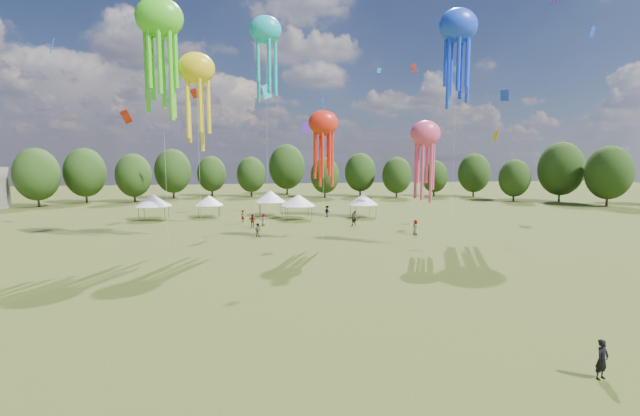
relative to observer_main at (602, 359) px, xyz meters
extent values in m
plane|color=#384416|center=(-8.46, 0.62, -0.89)|extent=(300.00, 300.00, 0.00)
imported|color=black|center=(0.00, 0.00, 0.00)|extent=(0.75, 0.60, 1.79)
imported|color=gray|center=(-13.62, 37.43, -0.04)|extent=(1.05, 1.02, 1.71)
imported|color=gray|center=(-12.46, 46.60, -0.04)|extent=(0.75, 0.95, 1.71)
imported|color=gray|center=(1.70, 48.56, -0.10)|extent=(0.73, 0.87, 1.58)
imported|color=gray|center=(-1.61, 53.95, 0.05)|extent=(1.39, 1.30, 1.88)
imported|color=gray|center=(-14.11, 45.00, 0.03)|extent=(1.13, 0.61, 1.84)
imported|color=gray|center=(0.34, 44.14, 0.07)|extent=(1.73, 1.59, 1.93)
imported|color=gray|center=(-15.46, 50.56, 0.01)|extent=(0.75, 0.79, 1.81)
imported|color=gray|center=(6.19, 35.53, 0.06)|extent=(0.85, 1.06, 1.90)
cylinder|color=#47474C|center=(-31.14, 53.72, 0.16)|extent=(0.08, 0.08, 2.10)
cylinder|color=#47474C|center=(-31.14, 57.53, 0.16)|extent=(0.08, 0.08, 2.10)
cylinder|color=#47474C|center=(-27.33, 53.72, 0.16)|extent=(0.08, 0.08, 2.10)
cylinder|color=#47474C|center=(-27.33, 57.53, 0.16)|extent=(0.08, 0.08, 2.10)
cube|color=white|center=(-29.24, 55.62, 1.26)|extent=(4.21, 4.21, 0.10)
cone|color=white|center=(-29.24, 55.62, 2.21)|extent=(5.47, 5.47, 1.80)
cylinder|color=#47474C|center=(-22.41, 55.82, 0.05)|extent=(0.08, 0.08, 1.88)
cylinder|color=#47474C|center=(-22.41, 58.96, 0.05)|extent=(0.08, 0.08, 1.88)
cylinder|color=#47474C|center=(-19.27, 55.82, 0.05)|extent=(0.08, 0.08, 1.88)
cylinder|color=#47474C|center=(-19.27, 58.96, 0.05)|extent=(0.08, 0.08, 1.88)
cube|color=white|center=(-20.84, 57.39, 1.03)|extent=(3.54, 3.54, 0.10)
cone|color=white|center=(-20.84, 57.39, 1.89)|extent=(4.60, 4.60, 1.61)
cylinder|color=#47474C|center=(-12.55, 55.55, 0.23)|extent=(0.08, 0.08, 2.25)
cylinder|color=#47474C|center=(-12.55, 59.13, 0.23)|extent=(0.08, 0.08, 2.25)
cylinder|color=#47474C|center=(-8.96, 55.55, 0.23)|extent=(0.08, 0.08, 2.25)
cylinder|color=#47474C|center=(-8.96, 59.13, 0.23)|extent=(0.08, 0.08, 2.25)
cube|color=white|center=(-10.75, 57.34, 1.41)|extent=(3.99, 3.99, 0.10)
cone|color=white|center=(-10.75, 57.34, 2.42)|extent=(5.18, 5.18, 1.93)
cylinder|color=#47474C|center=(-8.55, 50.46, 0.14)|extent=(0.08, 0.08, 2.07)
cylinder|color=#47474C|center=(-8.55, 54.25, 0.14)|extent=(0.08, 0.08, 2.07)
cylinder|color=#47474C|center=(-4.77, 50.46, 0.14)|extent=(0.08, 0.08, 2.07)
cylinder|color=#47474C|center=(-4.77, 54.25, 0.14)|extent=(0.08, 0.08, 2.07)
cube|color=white|center=(-6.66, 52.36, 1.23)|extent=(4.18, 4.18, 0.10)
cone|color=white|center=(-6.66, 52.36, 2.17)|extent=(5.44, 5.44, 1.78)
cylinder|color=#47474C|center=(2.47, 51.14, 0.11)|extent=(0.08, 0.08, 2.00)
cylinder|color=#47474C|center=(2.47, 54.58, 0.11)|extent=(0.08, 0.08, 2.00)
cylinder|color=#47474C|center=(5.92, 51.14, 0.11)|extent=(0.08, 0.08, 2.00)
cylinder|color=#47474C|center=(5.92, 54.58, 0.11)|extent=(0.08, 0.08, 2.00)
cube|color=white|center=(4.20, 52.86, 1.16)|extent=(3.85, 3.85, 0.10)
cone|color=white|center=(4.20, 52.86, 2.07)|extent=(5.00, 5.00, 1.72)
ellipsoid|color=yellow|center=(-20.23, 36.14, 18.86)|extent=(4.14, 2.90, 3.52)
cylinder|color=beige|center=(-20.23, 36.14, 8.98)|extent=(0.03, 0.03, 19.75)
ellipsoid|color=#19C4D5|center=(-11.96, 43.86, 25.63)|extent=(4.25, 2.98, 3.62)
cylinder|color=beige|center=(-11.96, 43.86, 12.37)|extent=(0.03, 0.03, 26.52)
ellipsoid|color=#EE4670|center=(4.26, 28.90, 11.42)|extent=(3.37, 2.36, 2.86)
cylinder|color=beige|center=(4.26, 28.90, 5.27)|extent=(0.03, 0.03, 12.32)
ellipsoid|color=#54E325|center=(-23.85, 35.37, 23.91)|extent=(5.11, 3.57, 4.34)
cylinder|color=beige|center=(-23.85, 35.37, 11.51)|extent=(0.03, 0.03, 24.80)
ellipsoid|color=red|center=(-6.15, 33.41, 12.76)|extent=(3.45, 2.41, 2.93)
cylinder|color=beige|center=(-6.15, 33.41, 5.93)|extent=(0.03, 0.03, 13.66)
ellipsoid|color=#1B43F7|center=(15.88, 44.76, 27.87)|extent=(5.77, 4.04, 4.91)
cylinder|color=beige|center=(15.88, 44.76, 13.49)|extent=(0.03, 0.03, 28.77)
cube|color=#1B43F7|center=(-1.98, 55.83, 17.67)|extent=(0.65, 1.68, 2.03)
cube|color=#19C4D5|center=(10.97, 66.31, 25.63)|extent=(0.89, 0.25, 1.07)
cube|color=#5B2BC3|center=(-6.93, 41.11, 12.78)|extent=(1.52, 0.50, 1.67)
cube|color=#1B43F7|center=(25.95, 31.10, 23.74)|extent=(1.02, 0.66, 1.21)
cube|color=red|center=(-24.30, 74.14, 21.48)|extent=(1.98, 1.34, 1.95)
cube|color=#1B43F7|center=(33.51, 59.76, 20.60)|extent=(1.36, 1.91, 2.19)
cube|color=#EE4670|center=(17.34, 64.75, 25.90)|extent=(1.31, 1.37, 1.72)
cube|color=#5B2BC3|center=(24.36, 35.85, 28.77)|extent=(0.63, 0.79, 0.98)
cube|color=red|center=(-34.47, 63.12, 15.78)|extent=(2.30, 1.41, 2.39)
cube|color=orange|center=(-11.51, 57.33, 11.59)|extent=(0.63, 1.02, 1.16)
cube|color=yellow|center=(18.01, 37.50, 11.78)|extent=(0.26, 1.44, 1.65)
cube|color=#1B43F7|center=(-31.15, 26.08, 18.33)|extent=(0.77, 1.00, 1.39)
cube|color=#19C4D5|center=(-11.31, 54.27, 19.24)|extent=(1.72, 1.58, 2.58)
cylinder|color=#38281C|center=(-55.63, 78.80, 0.79)|extent=(0.44, 0.44, 3.36)
ellipsoid|color=#253E14|center=(-55.63, 78.80, 5.62)|extent=(8.40, 8.40, 10.51)
cylinder|color=#38281C|center=(-49.14, 86.11, 0.81)|extent=(0.44, 0.44, 3.41)
ellipsoid|color=#253E14|center=(-49.14, 86.11, 5.71)|extent=(8.53, 8.53, 10.66)
cylinder|color=#38281C|center=(-39.06, 85.64, 0.64)|extent=(0.44, 0.44, 3.07)
ellipsoid|color=#253E14|center=(-39.06, 85.64, 5.05)|extent=(7.66, 7.66, 9.58)
cylinder|color=#38281C|center=(-31.97, 93.95, 0.82)|extent=(0.44, 0.44, 3.43)
ellipsoid|color=#253E14|center=(-31.97, 93.95, 5.76)|extent=(8.58, 8.58, 10.73)
cylinder|color=#38281C|center=(-23.22, 99.57, 0.58)|extent=(0.44, 0.44, 2.95)
ellipsoid|color=#253E14|center=(-23.22, 99.57, 4.82)|extent=(7.37, 7.37, 9.21)
cylinder|color=#38281C|center=(-13.15, 95.67, 0.55)|extent=(0.44, 0.44, 2.89)
ellipsoid|color=#253E14|center=(-13.15, 95.67, 4.71)|extent=(7.23, 7.23, 9.04)
cylinder|color=#38281C|center=(-3.55, 100.10, 1.03)|extent=(0.44, 0.44, 3.84)
ellipsoid|color=#253E14|center=(-3.55, 100.10, 6.54)|extent=(9.60, 9.60, 11.99)
cylinder|color=#38281C|center=(4.73, 89.06, 0.53)|extent=(0.44, 0.44, 2.84)
ellipsoid|color=#253E14|center=(4.73, 89.06, 4.62)|extent=(7.11, 7.11, 8.89)
cylinder|color=#38281C|center=(14.47, 91.65, 0.69)|extent=(0.44, 0.44, 3.16)
ellipsoid|color=#253E14|center=(14.47, 91.65, 5.23)|extent=(7.91, 7.91, 9.88)
cylinder|color=#38281C|center=(22.23, 85.90, 0.55)|extent=(0.44, 0.44, 2.88)
ellipsoid|color=#253E14|center=(22.23, 85.90, 4.69)|extent=(7.21, 7.21, 9.01)
cylinder|color=#38281C|center=(33.06, 87.86, 0.42)|extent=(0.44, 0.44, 2.63)
ellipsoid|color=#253E14|center=(33.06, 87.86, 4.20)|extent=(6.57, 6.57, 8.22)
cylinder|color=#38281C|center=(42.06, 84.34, 0.67)|extent=(0.44, 0.44, 3.13)
ellipsoid|color=#253E14|center=(42.06, 84.34, 5.16)|extent=(7.81, 7.81, 9.77)
cylinder|color=#38281C|center=(45.18, 72.43, 0.47)|extent=(0.44, 0.44, 2.72)
ellipsoid|color=#253E14|center=(45.18, 72.43, 4.37)|extent=(6.80, 6.80, 8.50)
cylinder|color=#38281C|center=(54.50, 69.54, 1.01)|extent=(0.44, 0.44, 3.81)
ellipsoid|color=#253E14|center=(54.50, 69.54, 6.49)|extent=(9.52, 9.52, 11.90)
cylinder|color=#38281C|center=(58.11, 60.41, 0.86)|extent=(0.44, 0.44, 3.51)
ellipsoid|color=#253E14|center=(58.11, 60.41, 5.91)|extent=(8.78, 8.78, 10.97)
camera|label=1|loc=(-15.34, -15.45, 8.74)|focal=24.15mm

